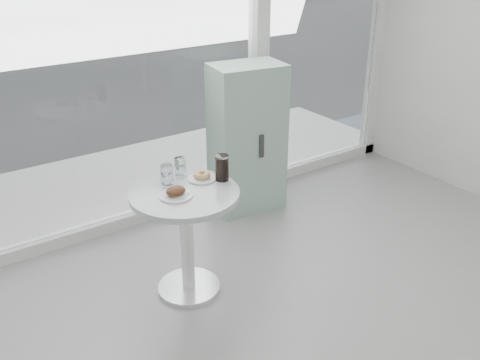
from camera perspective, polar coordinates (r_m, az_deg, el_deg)
storefront at (r=4.40m, az=-7.02°, el=17.23°), size 5.00×0.14×3.00m
main_table at (r=3.58m, az=-5.80°, el=-4.38°), size 0.72×0.72×0.77m
patio_deck at (r=5.54m, az=-10.69°, el=0.43°), size 5.60×1.60×0.05m
mint_cabinet at (r=4.66m, az=0.75°, el=4.42°), size 0.66×0.49×1.31m
plate_fritter at (r=3.41m, az=-6.82°, el=-1.34°), size 0.22×0.22×0.07m
plate_donut at (r=3.63m, az=-4.09°, el=0.36°), size 0.20×0.20×0.05m
water_tumbler_a at (r=3.58m, az=-7.80°, el=0.51°), size 0.08×0.08×0.13m
water_tumbler_b at (r=3.70m, az=-6.40°, el=1.36°), size 0.08×0.08×0.12m
cola_glass at (r=3.59m, az=-1.95°, el=1.28°), size 0.09×0.09×0.18m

